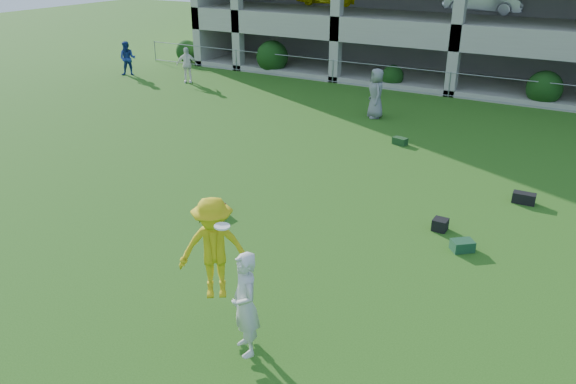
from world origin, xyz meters
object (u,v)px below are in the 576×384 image
Objects in this scene: bystander_a at (128,59)px; bystander_b at (187,65)px; bystander_c at (376,93)px; crate_d at (440,225)px; frisbee_contest at (221,261)px.

bystander_b is (3.85, 0.26, -0.01)m from bystander_a.
bystander_a is 14.71m from bystander_c.
frisbee_contest is at bearing -112.53° from crate_d.
bystander_a is 22.02m from crate_d.
bystander_c is (10.83, -1.24, 0.12)m from bystander_b.
bystander_a is 23.24m from frisbee_contest.
bystander_b is 5.12× the size of crate_d.
bystander_c is (14.68, -0.98, 0.10)m from bystander_a.
bystander_c is at bearing -38.44° from bystander_b.
bystander_b reaches higher than crate_d.
bystander_b is 10.90m from bystander_c.
bystander_a is 3.86m from bystander_b.
bystander_b is 18.76m from crate_d.
bystander_b is 20.72m from frisbee_contest.
bystander_a is at bearing 138.47° from frisbee_contest.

